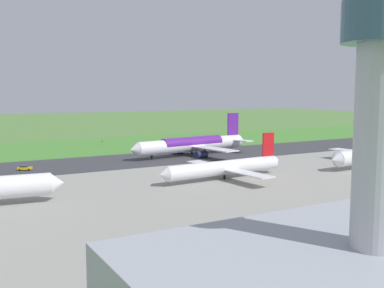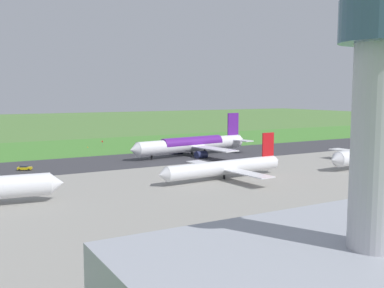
% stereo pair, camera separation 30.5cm
% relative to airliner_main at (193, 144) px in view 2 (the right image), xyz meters
% --- Properties ---
extents(ground_plane, '(800.00, 800.00, 0.00)m').
position_rel_airliner_main_xyz_m(ground_plane, '(6.33, 0.05, -4.35)').
color(ground_plane, '#547F3D').
extents(runway_asphalt, '(600.00, 33.72, 0.06)m').
position_rel_airliner_main_xyz_m(runway_asphalt, '(6.33, 0.05, -4.32)').
color(runway_asphalt, '#38383D').
rests_on(runway_asphalt, ground).
extents(apron_concrete, '(440.00, 110.00, 0.05)m').
position_rel_airliner_main_xyz_m(apron_concrete, '(6.33, 50.47, -4.33)').
color(apron_concrete, gray).
rests_on(apron_concrete, ground).
extents(grass_verge_foreground, '(600.00, 80.00, 0.04)m').
position_rel_airliner_main_xyz_m(grass_verge_foreground, '(6.33, -42.61, -4.33)').
color(grass_verge_foreground, '#478534').
rests_on(grass_verge_foreground, ground).
extents(airliner_main, '(54.09, 44.41, 15.88)m').
position_rel_airliner_main_xyz_m(airliner_main, '(0.00, 0.00, 0.00)').
color(airliner_main, white).
rests_on(airliner_main, ground).
extents(airliner_parked_near, '(49.55, 40.55, 14.46)m').
position_rel_airliner_main_xyz_m(airliner_parked_near, '(-42.49, 51.67, -0.40)').
color(airliner_parked_near, white).
rests_on(airliner_parked_near, ground).
extents(airliner_parked_mid, '(41.88, 34.28, 12.22)m').
position_rel_airliner_main_xyz_m(airliner_parked_mid, '(15.85, 45.77, -1.01)').
color(airliner_parked_mid, white).
rests_on(airliner_parked_mid, ground).
extents(service_truck_baggage, '(6.18, 3.64, 2.65)m').
position_rel_airliner_main_xyz_m(service_truck_baggage, '(-68.41, 29.16, -2.95)').
color(service_truck_baggage, silver).
rests_on(service_truck_baggage, ground).
extents(service_car_followme, '(4.57, 3.41, 1.62)m').
position_rel_airliner_main_xyz_m(service_car_followme, '(61.99, 3.24, -3.51)').
color(service_car_followme, gold).
rests_on(service_car_followme, ground).
extents(no_stopping_sign, '(0.60, 0.10, 2.83)m').
position_rel_airliner_main_xyz_m(no_stopping_sign, '(21.45, -43.58, -2.68)').
color(no_stopping_sign, slate).
rests_on(no_stopping_sign, ground).
extents(traffic_cone_orange, '(0.40, 0.40, 0.55)m').
position_rel_airliner_main_xyz_m(traffic_cone_orange, '(27.73, -44.60, -4.08)').
color(traffic_cone_orange, orange).
rests_on(traffic_cone_orange, ground).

